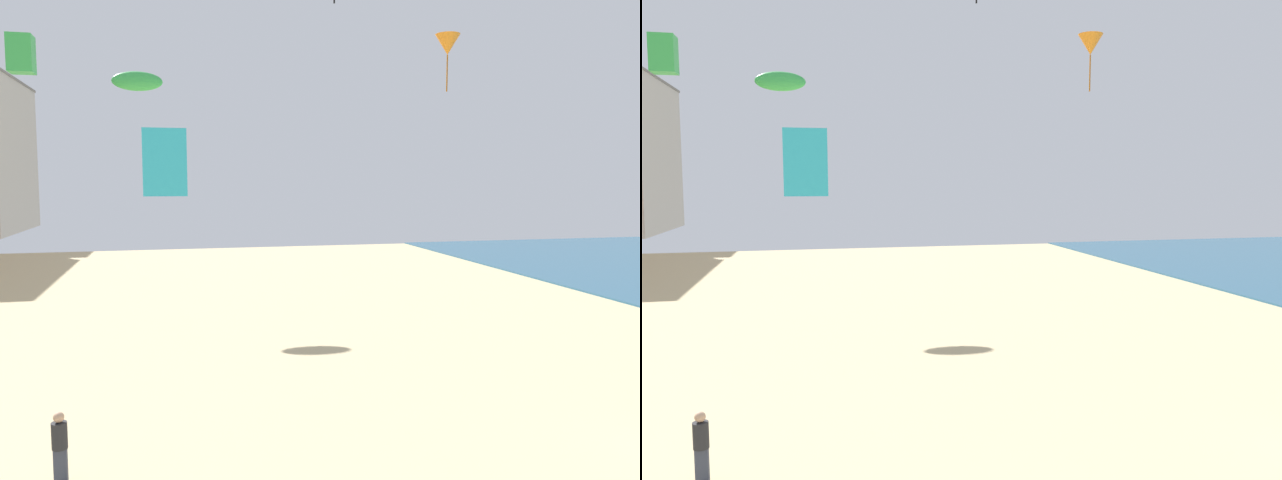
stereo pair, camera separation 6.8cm
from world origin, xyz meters
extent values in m
cube|color=#383D4C|center=(-2.84, 12.76, 0.40)|extent=(0.28, 0.18, 0.80)
cylinder|color=#262628|center=(-2.84, 12.76, 1.10)|extent=(0.34, 0.34, 0.60)
sphere|color=tan|center=(-2.84, 12.76, 1.52)|extent=(0.24, 0.24, 0.24)
cube|color=green|center=(-4.78, 19.99, 10.66)|extent=(0.74, 0.74, 1.17)
cone|color=orange|center=(12.71, 26.65, 13.18)|extent=(1.18, 1.18, 0.97)
cylinder|color=#A75C15|center=(12.71, 26.65, 11.84)|extent=(0.06, 0.06, 1.72)
ellipsoid|color=green|center=(-1.97, 34.08, 12.05)|extent=(2.68, 0.74, 1.04)
cube|color=#2DB7CC|center=(-0.42, 11.11, 7.08)|extent=(0.82, 0.82, 1.29)
camera|label=1|loc=(-0.31, -1.45, 6.75)|focal=34.79mm
camera|label=2|loc=(-0.24, -1.46, 6.75)|focal=34.79mm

